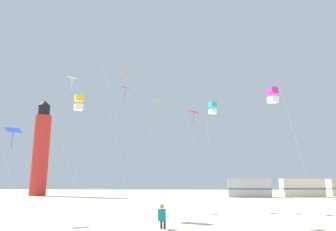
{
  "coord_description": "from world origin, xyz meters",
  "views": [
    {
      "loc": [
        3.18,
        -7.52,
        2.13
      ],
      "look_at": [
        1.48,
        12.03,
        6.32
      ],
      "focal_mm": 33.9,
      "sensor_mm": 36.0,
      "label": 1
    }
  ],
  "objects_px": {
    "kite_box_magenta": "(273,95)",
    "kite_diamond_white": "(72,84)",
    "kite_diamond_orange": "(125,80)",
    "rv_van_silver": "(249,188)",
    "kite_diamond_violet": "(124,92)",
    "kite_box_gold": "(79,103)",
    "kite_diamond_blue": "(13,133)",
    "kite_diamond_lime": "(159,105)",
    "kite_diamond_scarlet": "(194,115)",
    "lighthouse_distant": "(41,150)",
    "rv_van_cream": "(302,188)",
    "kite_flyer_standing": "(162,216)",
    "kite_box_cyan": "(213,108)"
  },
  "relations": [
    {
      "from": "kite_box_gold",
      "to": "kite_diamond_scarlet",
      "type": "relative_size",
      "value": 1.01
    },
    {
      "from": "kite_diamond_lime",
      "to": "rv_van_silver",
      "type": "distance_m",
      "value": 25.79
    },
    {
      "from": "kite_diamond_orange",
      "to": "kite_diamond_scarlet",
      "type": "bearing_deg",
      "value": 52.74
    },
    {
      "from": "kite_diamond_violet",
      "to": "kite_box_gold",
      "type": "xyz_separation_m",
      "value": [
        -1.5,
        -8.32,
        -3.17
      ]
    },
    {
      "from": "kite_diamond_lime",
      "to": "kite_diamond_blue",
      "type": "distance_m",
      "value": 13.8
    },
    {
      "from": "kite_box_gold",
      "to": "rv_van_silver",
      "type": "bearing_deg",
      "value": 59.62
    },
    {
      "from": "rv_van_silver",
      "to": "kite_diamond_white",
      "type": "bearing_deg",
      "value": -129.78
    },
    {
      "from": "lighthouse_distant",
      "to": "kite_diamond_orange",
      "type": "bearing_deg",
      "value": -55.59
    },
    {
      "from": "kite_box_gold",
      "to": "kite_diamond_orange",
      "type": "bearing_deg",
      "value": -17.27
    },
    {
      "from": "kite_box_gold",
      "to": "kite_diamond_scarlet",
      "type": "bearing_deg",
      "value": 31.08
    },
    {
      "from": "kite_diamond_orange",
      "to": "kite_box_gold",
      "type": "relative_size",
      "value": 1.16
    },
    {
      "from": "kite_diamond_blue",
      "to": "rv_van_cream",
      "type": "xyz_separation_m",
      "value": [
        28.13,
        34.19,
        -3.85
      ]
    },
    {
      "from": "kite_flyer_standing",
      "to": "kite_diamond_lime",
      "type": "xyz_separation_m",
      "value": [
        -1.81,
        13.75,
        8.78
      ]
    },
    {
      "from": "kite_diamond_white",
      "to": "kite_diamond_orange",
      "type": "bearing_deg",
      "value": -49.52
    },
    {
      "from": "kite_box_magenta",
      "to": "kite_diamond_white",
      "type": "height_order",
      "value": "kite_diamond_white"
    },
    {
      "from": "kite_flyer_standing",
      "to": "kite_diamond_violet",
      "type": "relative_size",
      "value": 0.1
    },
    {
      "from": "kite_box_cyan",
      "to": "kite_diamond_violet",
      "type": "bearing_deg",
      "value": 176.27
    },
    {
      "from": "kite_diamond_blue",
      "to": "rv_van_silver",
      "type": "distance_m",
      "value": 37.75
    },
    {
      "from": "kite_box_magenta",
      "to": "kite_diamond_blue",
      "type": "bearing_deg",
      "value": -166.09
    },
    {
      "from": "kite_diamond_white",
      "to": "lighthouse_distant",
      "type": "bearing_deg",
      "value": 121.91
    },
    {
      "from": "kite_diamond_violet",
      "to": "kite_diamond_orange",
      "type": "relative_size",
      "value": 1.2
    },
    {
      "from": "kite_diamond_scarlet",
      "to": "kite_diamond_lime",
      "type": "bearing_deg",
      "value": 151.78
    },
    {
      "from": "rv_van_cream",
      "to": "kite_diamond_orange",
      "type": "bearing_deg",
      "value": -127.54
    },
    {
      "from": "kite_diamond_lime",
      "to": "kite_diamond_blue",
      "type": "xyz_separation_m",
      "value": [
        -8.02,
        -10.43,
        -4.15
      ]
    },
    {
      "from": "kite_diamond_violet",
      "to": "lighthouse_distant",
      "type": "distance_m",
      "value": 30.67
    },
    {
      "from": "kite_box_gold",
      "to": "kite_diamond_white",
      "type": "xyz_separation_m",
      "value": [
        -3.74,
        7.6,
        4.03
      ]
    },
    {
      "from": "kite_diamond_scarlet",
      "to": "kite_diamond_lime",
      "type": "relative_size",
      "value": 0.85
    },
    {
      "from": "kite_diamond_white",
      "to": "rv_van_silver",
      "type": "relative_size",
      "value": 1.95
    },
    {
      "from": "kite_box_cyan",
      "to": "lighthouse_distant",
      "type": "bearing_deg",
      "value": 140.74
    },
    {
      "from": "rv_van_silver",
      "to": "kite_diamond_scarlet",
      "type": "bearing_deg",
      "value": -104.74
    },
    {
      "from": "kite_diamond_orange",
      "to": "kite_box_gold",
      "type": "distance_m",
      "value": 4.14
    },
    {
      "from": "kite_box_magenta",
      "to": "kite_diamond_violet",
      "type": "bearing_deg",
      "value": 149.67
    },
    {
      "from": "kite_diamond_violet",
      "to": "kite_box_magenta",
      "type": "distance_m",
      "value": 15.16
    },
    {
      "from": "kite_diamond_blue",
      "to": "rv_van_silver",
      "type": "bearing_deg",
      "value": 58.59
    },
    {
      "from": "kite_diamond_orange",
      "to": "rv_van_silver",
      "type": "distance_m",
      "value": 33.42
    },
    {
      "from": "kite_diamond_orange",
      "to": "kite_diamond_lime",
      "type": "distance_m",
      "value": 8.25
    },
    {
      "from": "kite_flyer_standing",
      "to": "kite_box_cyan",
      "type": "bearing_deg",
      "value": -99.41
    },
    {
      "from": "kite_box_gold",
      "to": "kite_diamond_blue",
      "type": "bearing_deg",
      "value": -129.06
    },
    {
      "from": "kite_diamond_lime",
      "to": "kite_diamond_white",
      "type": "xyz_separation_m",
      "value": [
        -8.94,
        0.65,
        2.65
      ]
    },
    {
      "from": "kite_diamond_blue",
      "to": "kite_box_magenta",
      "type": "bearing_deg",
      "value": 13.91
    },
    {
      "from": "kite_diamond_lime",
      "to": "kite_box_magenta",
      "type": "bearing_deg",
      "value": -33.94
    },
    {
      "from": "kite_box_gold",
      "to": "kite_box_cyan",
      "type": "bearing_deg",
      "value": 36.8
    },
    {
      "from": "kite_flyer_standing",
      "to": "kite_box_gold",
      "type": "height_order",
      "value": "kite_box_gold"
    },
    {
      "from": "kite_diamond_blue",
      "to": "rv_van_cream",
      "type": "height_order",
      "value": "kite_diamond_blue"
    },
    {
      "from": "kite_diamond_blue",
      "to": "kite_diamond_scarlet",
      "type": "bearing_deg",
      "value": 37.19
    },
    {
      "from": "kite_diamond_scarlet",
      "to": "kite_diamond_blue",
      "type": "relative_size",
      "value": 1.52
    },
    {
      "from": "kite_diamond_lime",
      "to": "lighthouse_distant",
      "type": "relative_size",
      "value": 0.6
    },
    {
      "from": "kite_box_gold",
      "to": "kite_diamond_scarlet",
      "type": "height_order",
      "value": "kite_box_gold"
    },
    {
      "from": "kite_diamond_orange",
      "to": "rv_van_cream",
      "type": "xyz_separation_m",
      "value": [
        21.56,
        31.88,
        -7.94
      ]
    },
    {
      "from": "kite_diamond_violet",
      "to": "rv_van_silver",
      "type": "height_order",
      "value": "kite_diamond_violet"
    }
  ]
}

